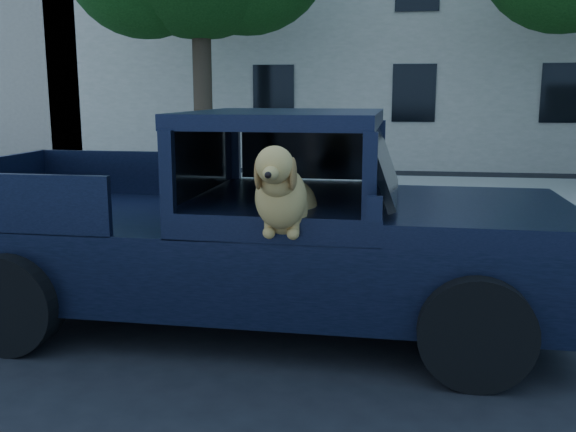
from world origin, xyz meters
name	(u,v)px	position (x,y,z in m)	size (l,w,h in m)	color
ground	(351,357)	(0.00, 0.00, 0.00)	(120.00, 120.00, 0.00)	black
far_sidewalk	(373,189)	(0.00, 9.20, 0.07)	(60.00, 4.00, 0.15)	gray
lane_stripes	(517,262)	(2.00, 3.40, 0.01)	(21.60, 0.14, 0.01)	silver
building_main	(477,19)	(3.00, 16.50, 4.50)	(26.00, 6.00, 9.00)	beige
pickup_truck	(248,253)	(-1.03, 0.71, 0.69)	(5.76, 2.98, 2.04)	black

